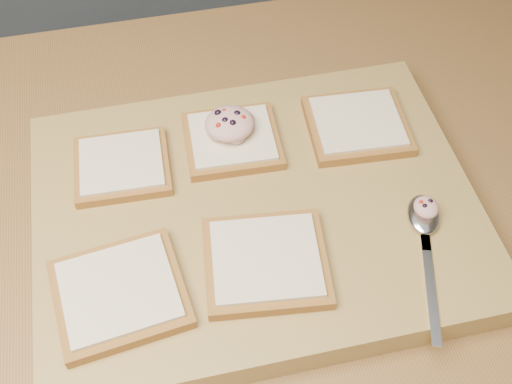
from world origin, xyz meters
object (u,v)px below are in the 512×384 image
at_px(bread_far_center, 232,140).
at_px(spoon, 424,225).
at_px(cutting_board, 256,213).
at_px(tuna_salad_dollop, 230,123).

distance_m(bread_far_center, spoon, 0.25).
bearing_deg(cutting_board, bread_far_center, 95.62).
xyz_separation_m(cutting_board, tuna_salad_dollop, (-0.01, 0.10, 0.05)).
height_order(bread_far_center, spoon, bread_far_center).
relative_size(cutting_board, bread_far_center, 4.26).
xyz_separation_m(cutting_board, spoon, (0.18, -0.07, 0.03)).
height_order(tuna_salad_dollop, spoon, tuna_salad_dollop).
height_order(bread_far_center, tuna_salad_dollop, tuna_salad_dollop).
distance_m(cutting_board, bread_far_center, 0.10).
bearing_deg(spoon, bread_far_center, 137.71).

